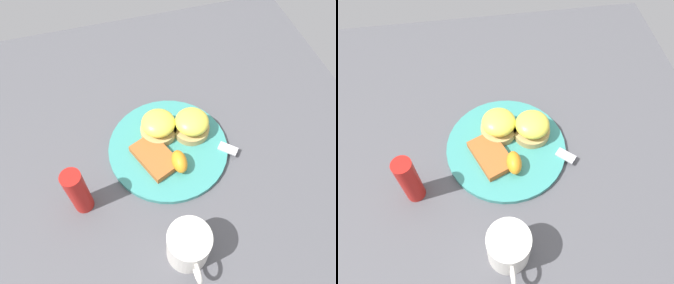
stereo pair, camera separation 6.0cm
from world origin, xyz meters
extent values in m
plane|color=#4C4C51|center=(0.00, 0.00, 0.00)|extent=(1.10, 1.10, 0.00)
cylinder|color=teal|center=(0.00, 0.00, 0.01)|extent=(0.30, 0.30, 0.01)
cylinder|color=tan|center=(-0.03, 0.07, 0.02)|extent=(0.09, 0.09, 0.02)
ellipsoid|color=yellow|center=(-0.03, 0.07, 0.06)|extent=(0.09, 0.09, 0.04)
cylinder|color=tan|center=(-0.05, -0.01, 0.02)|extent=(0.09, 0.09, 0.02)
ellipsoid|color=yellow|center=(-0.05, -0.01, 0.06)|extent=(0.09, 0.09, 0.04)
cube|color=#AE5927|center=(0.03, -0.04, 0.02)|extent=(0.14, 0.11, 0.02)
ellipsoid|color=orange|center=(0.06, 0.01, 0.04)|extent=(0.06, 0.04, 0.04)
cube|color=silver|center=(-0.05, 0.03, 0.02)|extent=(0.09, 0.10, 0.00)
cube|color=silver|center=(0.05, 0.14, 0.02)|extent=(0.05, 0.05, 0.00)
cylinder|color=silver|center=(0.26, -0.03, 0.05)|extent=(0.09, 0.09, 0.10)
torus|color=silver|center=(0.31, -0.03, 0.06)|extent=(0.05, 0.01, 0.05)
cylinder|color=#B21914|center=(0.09, -0.23, 0.07)|extent=(0.04, 0.04, 0.14)
camera|label=1|loc=(0.43, -0.12, 0.72)|focal=35.00mm
camera|label=2|loc=(0.44, -0.06, 0.72)|focal=35.00mm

